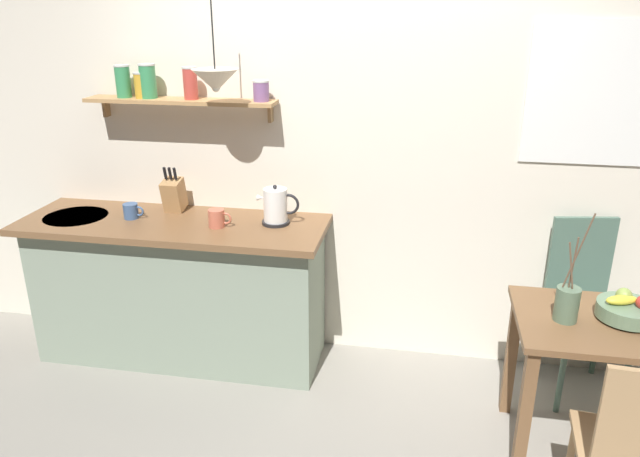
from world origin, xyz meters
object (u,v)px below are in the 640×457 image
object	(u,v)px
electric_kettle	(276,207)
pendant_lamp	(215,80)
dining_table	(611,348)
dining_chair_near	(638,450)
dining_chair_far	(582,301)
knife_block	(174,194)
coffee_mug_by_sink	(131,211)
fruit_bowl	(628,309)
twig_vase	(567,303)
coffee_mug_spare	(217,218)

from	to	relation	value
electric_kettle	pendant_lamp	bearing A→B (deg)	-162.79
dining_table	dining_chair_near	bearing A→B (deg)	-94.13
dining_chair_far	dining_chair_near	bearing A→B (deg)	-92.57
pendant_lamp	dining_chair_near	bearing A→B (deg)	-28.17
knife_block	coffee_mug_by_sink	bearing A→B (deg)	-141.22
dining_chair_near	coffee_mug_by_sink	world-z (taller)	coffee_mug_by_sink
knife_block	fruit_bowl	bearing A→B (deg)	-13.84
electric_kettle	coffee_mug_by_sink	distance (m)	0.88
twig_vase	dining_chair_far	bearing A→B (deg)	68.95
dining_chair_far	electric_kettle	world-z (taller)	electric_kettle
dining_chair_far	knife_block	world-z (taller)	knife_block
knife_block	coffee_mug_spare	bearing A→B (deg)	-31.36
dining_chair_near	twig_vase	distance (m)	0.70
coffee_mug_spare	dining_chair_far	bearing A→B (deg)	4.73
dining_chair_near	coffee_mug_spare	world-z (taller)	coffee_mug_spare
twig_vase	fruit_bowl	bearing A→B (deg)	11.41
dining_table	electric_kettle	distance (m)	1.89
knife_block	coffee_mug_by_sink	world-z (taller)	knife_block
coffee_mug_by_sink	coffee_mug_spare	bearing A→B (deg)	-4.97
fruit_bowl	electric_kettle	distance (m)	1.89
knife_block	pendant_lamp	distance (m)	0.83
electric_kettle	pendant_lamp	world-z (taller)	pendant_lamp
fruit_bowl	dining_chair_far	bearing A→B (deg)	94.27
dining_table	electric_kettle	size ratio (longest dim) A/B	3.59
dining_chair_near	pendant_lamp	size ratio (longest dim) A/B	1.57
fruit_bowl	knife_block	world-z (taller)	knife_block
fruit_bowl	dining_table	bearing A→B (deg)	-146.62
dining_chair_near	dining_chair_far	xyz separation A→B (m)	(0.05, 1.22, 0.02)
fruit_bowl	electric_kettle	xyz separation A→B (m)	(-1.81, 0.51, 0.23)
dining_chair_near	electric_kettle	distance (m)	2.13
dining_chair_near	electric_kettle	bearing A→B (deg)	145.84
knife_block	pendant_lamp	xyz separation A→B (m)	(0.38, -0.19, 0.72)
fruit_bowl	electric_kettle	bearing A→B (deg)	164.29
coffee_mug_by_sink	twig_vase	bearing A→B (deg)	-11.84
knife_block	electric_kettle	bearing A→B (deg)	-8.66
electric_kettle	coffee_mug_spare	distance (m)	0.34
fruit_bowl	coffee_mug_by_sink	world-z (taller)	coffee_mug_by_sink
electric_kettle	knife_block	distance (m)	0.68
dining_table	pendant_lamp	size ratio (longest dim) A/B	1.50
dining_table	knife_block	world-z (taller)	knife_block
dining_table	fruit_bowl	xyz separation A→B (m)	(0.05, 0.03, 0.19)
dining_chair_far	fruit_bowl	distance (m)	0.63
electric_kettle	dining_chair_near	bearing A→B (deg)	-34.16
dining_table	coffee_mug_spare	distance (m)	2.15
coffee_mug_spare	pendant_lamp	xyz separation A→B (m)	(0.03, 0.02, 0.77)
fruit_bowl	coffee_mug_spare	bearing A→B (deg)	169.43
dining_chair_far	electric_kettle	bearing A→B (deg)	-177.99
dining_chair_far	electric_kettle	xyz separation A→B (m)	(-1.77, -0.06, 0.48)
coffee_mug_spare	electric_kettle	bearing A→B (deg)	18.98
fruit_bowl	pendant_lamp	bearing A→B (deg)	168.71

